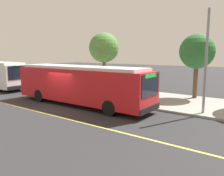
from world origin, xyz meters
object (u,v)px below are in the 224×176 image
object	(u,v)px
waiting_bench	(132,90)
route_sign_post	(148,80)
transit_bus_main	(81,84)
pedestrian_commuter	(106,84)

from	to	relation	value
waiting_bench	route_sign_post	distance (m)	4.14
transit_bus_main	route_sign_post	world-z (taller)	same
waiting_bench	route_sign_post	xyz separation A→B (m)	(2.93, -2.61, 1.32)
pedestrian_commuter	route_sign_post	bearing A→B (deg)	-13.36
transit_bus_main	route_sign_post	xyz separation A→B (m)	(4.21, 2.66, 0.34)
transit_bus_main	route_sign_post	size ratio (longest dim) A/B	4.18
waiting_bench	route_sign_post	size ratio (longest dim) A/B	0.57
pedestrian_commuter	waiting_bench	bearing A→B (deg)	38.34
pedestrian_commuter	transit_bus_main	bearing A→B (deg)	-81.34
route_sign_post	pedestrian_commuter	world-z (taller)	route_sign_post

